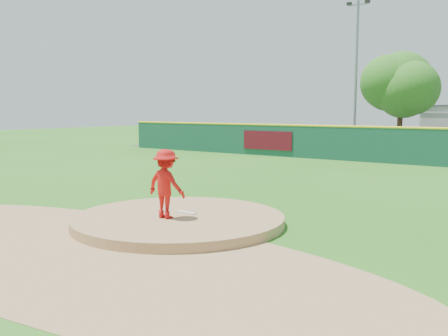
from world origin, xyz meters
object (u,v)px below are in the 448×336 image
Objects in this scene: pitcher at (166,184)px; deciduous_tree at (401,86)px; playground_slide at (263,137)px; light_pole_left at (356,68)px.

pitcher is 0.24× the size of deciduous_tree.
playground_slide is 0.41× the size of deciduous_tree.
pitcher is 0.16× the size of light_pole_left.
deciduous_tree reaches higher than pitcher.
playground_slide is at bearing -173.33° from deciduous_tree.
deciduous_tree is at bearing -26.57° from light_pole_left.
pitcher reaches higher than playground_slide.
playground_slide is at bearing -152.63° from light_pole_left.
playground_slide is 0.28× the size of light_pole_left.
deciduous_tree is (10.16, 1.19, 3.70)m from playground_slide.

